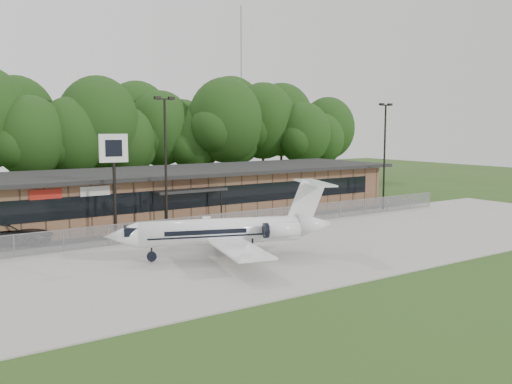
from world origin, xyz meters
TOP-DOWN VIEW (x-y plane):
  - ground at (0.00, 0.00)m, footprint 160.00×160.00m
  - apron at (0.00, 8.00)m, footprint 64.00×18.00m
  - parking_lot at (0.00, 19.50)m, footprint 50.00×9.00m
  - terminal at (-0.00, 23.94)m, footprint 41.00×11.65m
  - fence at (0.00, 15.00)m, footprint 46.00×0.04m
  - treeline at (0.00, 42.00)m, footprint 72.00×12.00m
  - radio_mast at (22.00, 48.00)m, footprint 0.20×0.20m
  - light_pole_mid at (-5.00, 16.50)m, footprint 1.55×0.30m
  - light_pole_right at (18.00, 16.50)m, footprint 1.55×0.30m
  - business_jet at (-5.14, 7.55)m, footprint 13.86×12.40m
  - suv at (-15.37, 19.52)m, footprint 6.24×4.57m
  - pole_sign at (-8.83, 16.80)m, footprint 1.99×0.53m

SIDE VIEW (x-z plane):
  - ground at x=0.00m, z-range 0.00..0.00m
  - parking_lot at x=0.00m, z-range 0.00..0.06m
  - apron at x=0.00m, z-range 0.00..0.08m
  - fence at x=0.00m, z-range 0.02..1.54m
  - suv at x=-15.37m, z-range 0.00..1.58m
  - business_jet at x=-5.14m, z-range -0.67..4.06m
  - terminal at x=0.00m, z-range 0.03..4.33m
  - pole_sign at x=-8.83m, z-range 2.00..9.57m
  - light_pole_mid at x=-5.00m, z-range 0.86..11.09m
  - light_pole_right at x=18.00m, z-range 0.86..11.09m
  - treeline at x=0.00m, z-range 0.00..15.00m
  - radio_mast at x=22.00m, z-range 0.00..25.00m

